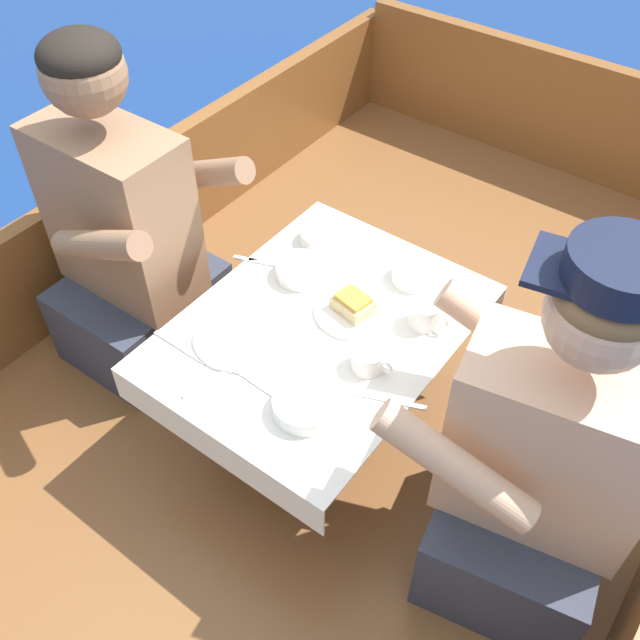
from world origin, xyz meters
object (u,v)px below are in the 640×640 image
at_px(person_starboard, 538,467).
at_px(person_port, 128,243).
at_px(coffee_cup_port, 425,313).
at_px(coffee_cup_starboard, 369,358).
at_px(sandwich, 353,304).

bearing_deg(person_starboard, person_port, -10.07).
xyz_separation_m(person_starboard, coffee_cup_port, (-0.41, 0.21, 0.04)).
distance_m(person_port, coffee_cup_starboard, 0.79).
height_order(sandwich, coffee_cup_port, coffee_cup_port).
bearing_deg(person_port, coffee_cup_starboard, 1.81).
xyz_separation_m(sandwich, coffee_cup_port, (0.16, 0.07, 0.00)).
distance_m(person_starboard, sandwich, 0.59).
relative_size(person_port, sandwich, 9.21).
relative_size(coffee_cup_port, coffee_cup_starboard, 0.98).
bearing_deg(sandwich, coffee_cup_port, 24.49).
xyz_separation_m(sandwich, coffee_cup_starboard, (0.13, -0.13, -0.00)).
relative_size(person_starboard, sandwich, 9.01).
height_order(person_port, sandwich, person_port).
bearing_deg(coffee_cup_starboard, sandwich, 136.26).
bearing_deg(coffee_cup_port, person_starboard, -27.65).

